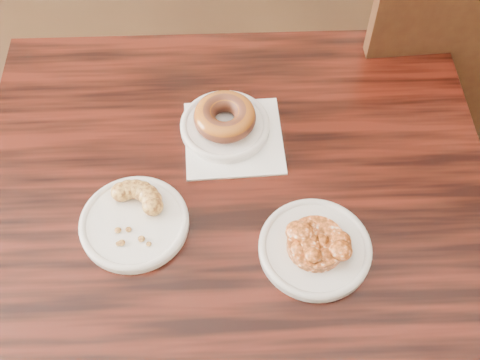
# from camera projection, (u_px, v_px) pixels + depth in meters

# --- Properties ---
(cafe_table) EXTENTS (0.99, 0.99, 0.75)m
(cafe_table) POSITION_uv_depth(u_px,v_px,m) (236.00, 309.00, 1.28)
(cafe_table) COLOR black
(cafe_table) RESTS_ON floor
(chair_far) EXTENTS (0.51, 0.51, 0.90)m
(chair_far) POSITION_uv_depth(u_px,v_px,m) (405.00, 86.00, 1.53)
(chair_far) COLOR black
(chair_far) RESTS_ON floor
(napkin) EXTENTS (0.20, 0.20, 0.00)m
(napkin) POSITION_uv_depth(u_px,v_px,m) (234.00, 138.00, 1.06)
(napkin) COLOR white
(napkin) RESTS_ON cafe_table
(plate_donut) EXTENTS (0.16, 0.16, 0.01)m
(plate_donut) POSITION_uv_depth(u_px,v_px,m) (225.00, 126.00, 1.06)
(plate_donut) COLOR white
(plate_donut) RESTS_ON napkin
(plate_cruller) EXTENTS (0.17, 0.17, 0.01)m
(plate_cruller) POSITION_uv_depth(u_px,v_px,m) (134.00, 223.00, 0.96)
(plate_cruller) COLOR white
(plate_cruller) RESTS_ON cafe_table
(plate_fritter) EXTENTS (0.18, 0.18, 0.01)m
(plate_fritter) POSITION_uv_depth(u_px,v_px,m) (315.00, 248.00, 0.93)
(plate_fritter) COLOR silver
(plate_fritter) RESTS_ON cafe_table
(glazed_donut) EXTENTS (0.11, 0.11, 0.04)m
(glazed_donut) POSITION_uv_depth(u_px,v_px,m) (225.00, 117.00, 1.04)
(glazed_donut) COLOR brown
(glazed_donut) RESTS_ON plate_donut
(apple_fritter) EXTENTS (0.12, 0.12, 0.03)m
(apple_fritter) POSITION_uv_depth(u_px,v_px,m) (316.00, 242.00, 0.91)
(apple_fritter) COLOR #441D07
(apple_fritter) RESTS_ON plate_fritter
(cruller_fragment) EXTENTS (0.11, 0.11, 0.03)m
(cruller_fragment) POSITION_uv_depth(u_px,v_px,m) (132.00, 216.00, 0.94)
(cruller_fragment) COLOR #5E3112
(cruller_fragment) RESTS_ON plate_cruller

